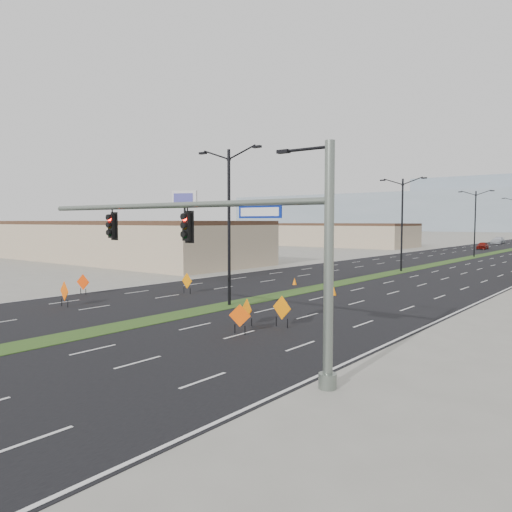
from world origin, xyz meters
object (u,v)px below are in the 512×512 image
Objects in this scene: streetlight_2 at (475,221)px; car_far at (498,241)px; construction_sign_5 at (282,309)px; cone_3 at (295,281)px; car_left at (483,246)px; streetlight_1 at (402,221)px; construction_sign_3 at (247,310)px; construction_sign_2 at (187,282)px; streetlight_0 at (229,222)px; signal_mast at (222,239)px; construction_sign_0 at (83,283)px; cone_2 at (334,291)px; cone_1 at (287,306)px; construction_sign_4 at (240,317)px; construction_sign_1 at (64,292)px; pole_sign_west at (185,206)px; cone_0 at (249,308)px.

streetlight_2 is 50.53m from car_far.
construction_sign_5 reaches higher than cone_3.
streetlight_1 is at bearing -88.04° from car_left.
construction_sign_3 is (12.84, -109.80, 0.00)m from car_far.
car_far reaches higher than construction_sign_2.
streetlight_0 is 56.00m from streetlight_2.
signal_mast is 21.49m from construction_sign_0.
construction_sign_2 reaches higher than construction_sign_0.
construction_sign_5 is (1.66, 0.80, 0.14)m from construction_sign_3.
streetlight_0 reaches higher than construction_sign_3.
car_left is 82.58m from construction_sign_0.
car_left is at bearing 91.72° from cone_3.
streetlight_1 is 15.53× the size of cone_2.
streetlight_2 is at bearing 90.00° from streetlight_0.
cone_1 is (3.96, -27.18, -5.14)m from streetlight_1.
signal_mast is 38.96m from streetlight_1.
construction_sign_4 is (11.84, -7.75, -0.07)m from construction_sign_2.
signal_mast is at bearing -1.39° from construction_sign_1.
cone_2 is at bearing 106.82° from signal_mast.
construction_sign_1 is (3.71, -3.66, 0.06)m from construction_sign_0.
car_far is at bearing 96.48° from cone_1.
pole_sign_west reaches higher than cone_2.
streetlight_0 reaches higher than construction_sign_4.
construction_sign_1 is at bearing -95.63° from construction_sign_2.
streetlight_0 is 6.85× the size of construction_sign_4.
signal_mast is 10.37× the size of construction_sign_2.
cone_3 is at bearing 117.61° from signal_mast.
construction_sign_5 is 2.53× the size of cone_2.
car_far is at bearing 98.12° from signal_mast.
construction_sign_4 reaches higher than car_left.
construction_sign_5 is at bearing -15.22° from construction_sign_0.
construction_sign_4 is 0.17× the size of pole_sign_west.
construction_sign_5 is (14.51, -108.99, 0.14)m from car_far.
cone_1 is at bearing -83.18° from cone_2.
cone_2 is at bearing 77.88° from construction_sign_4.
streetlight_0 is 17.53× the size of cone_0.
construction_sign_4 is 5.81m from cone_0.
streetlight_2 is 6.85× the size of construction_sign_4.
construction_sign_5 is at bearing 50.77° from construction_sign_3.
construction_sign_4 is 2.56× the size of cone_0.
signal_mast reaches higher than construction_sign_2.
streetlight_1 is (-8.56, 38.00, 0.63)m from signal_mast.
streetlight_0 is at bearing -90.00° from streetlight_1.
cone_3 is at bearing 150.31° from cone_2.
construction_sign_1 reaches higher than cone_1.
signal_mast reaches higher than construction_sign_3.
cone_0 is (-6.01, 8.89, -4.51)m from signal_mast.
cone_2 is at bearing -86.30° from streetlight_2.
construction_sign_5 is at bearing -28.70° from cone_0.
construction_sign_1 is at bearing -59.86° from construction_sign_0.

